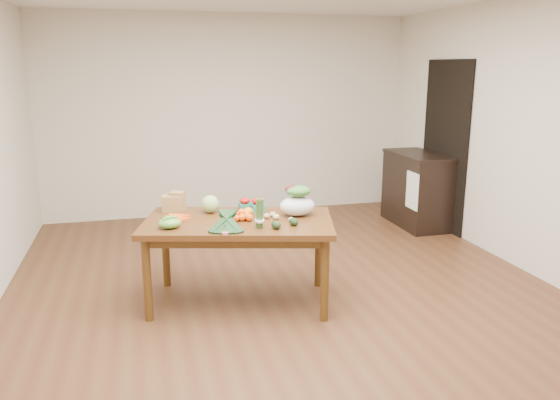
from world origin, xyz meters
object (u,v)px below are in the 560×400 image
object	(u,v)px
cabbage	(210,204)
mandarin_cluster	(242,214)
paper_bag	(173,202)
asparagus_bundle	(260,213)
dining_table	(239,261)
kale_bunch	(226,221)
salad_bag	(297,202)
cabinet	(416,189)

from	to	relation	value
cabbage	mandarin_cluster	xyz separation A→B (m)	(0.23, -0.31, -0.03)
paper_bag	mandarin_cluster	world-z (taller)	paper_bag
asparagus_bundle	dining_table	bearing A→B (deg)	128.17
kale_bunch	asparagus_bundle	xyz separation A→B (m)	(0.27, 0.00, 0.05)
paper_bag	kale_bunch	xyz separation A→B (m)	(0.37, -0.73, -0.01)
dining_table	paper_bag	bearing A→B (deg)	154.40
mandarin_cluster	cabbage	bearing A→B (deg)	126.42
cabbage	asparagus_bundle	bearing A→B (deg)	-60.91
salad_bag	cabinet	bearing A→B (deg)	39.89
paper_bag	asparagus_bundle	distance (m)	0.97
cabinet	paper_bag	xyz separation A→B (m)	(-3.18, -1.35, 0.37)
cabinet	paper_bag	size ratio (longest dim) A/B	4.18
cabinet	kale_bunch	distance (m)	3.51
cabinet	salad_bag	distance (m)	2.81
dining_table	cabinet	world-z (taller)	cabinet
dining_table	mandarin_cluster	xyz separation A→B (m)	(0.03, -0.01, 0.43)
mandarin_cluster	dining_table	bearing A→B (deg)	157.94
cabbage	paper_bag	bearing A→B (deg)	155.47
cabinet	cabbage	distance (m)	3.24
cabbage	cabinet	bearing A→B (deg)	27.67
cabbage	mandarin_cluster	distance (m)	0.38
cabbage	mandarin_cluster	bearing A→B (deg)	-53.58
mandarin_cluster	paper_bag	bearing A→B (deg)	140.35
dining_table	asparagus_bundle	size ratio (longest dim) A/B	6.35
dining_table	cabbage	world-z (taller)	cabbage
paper_bag	kale_bunch	distance (m)	0.82
cabbage	kale_bunch	xyz separation A→B (m)	(0.05, -0.58, 0.00)
dining_table	asparagus_bundle	bearing A→B (deg)	-51.83
mandarin_cluster	kale_bunch	bearing A→B (deg)	-122.46
cabbage	asparagus_bundle	xyz separation A→B (m)	(0.32, -0.58, 0.05)
cabinet	mandarin_cluster	world-z (taller)	cabinet
paper_bag	asparagus_bundle	world-z (taller)	asparagus_bundle
paper_bag	kale_bunch	world-z (taller)	paper_bag
cabbage	mandarin_cluster	size ratio (longest dim) A/B	0.87
cabinet	asparagus_bundle	bearing A→B (deg)	-140.68
cabinet	paper_bag	world-z (taller)	cabinet
mandarin_cluster	asparagus_bundle	xyz separation A→B (m)	(0.10, -0.27, 0.07)
cabinet	cabbage	xyz separation A→B (m)	(-2.86, -1.50, 0.36)
asparagus_bundle	mandarin_cluster	bearing A→B (deg)	124.21
cabbage	kale_bunch	size ratio (longest dim) A/B	0.39
mandarin_cluster	salad_bag	size ratio (longest dim) A/B	0.58
mandarin_cluster	salad_bag	world-z (taller)	salad_bag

